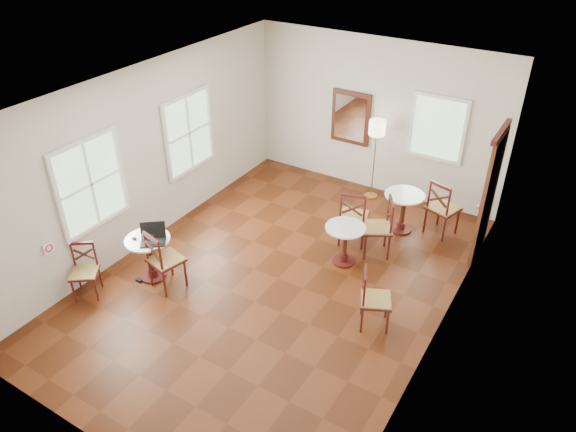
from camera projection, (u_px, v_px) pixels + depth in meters
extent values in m
plane|color=#50210D|center=(278.00, 278.00, 8.51)|extent=(7.00, 7.00, 0.00)
cube|color=beige|center=(376.00, 117.00, 10.25)|extent=(5.00, 0.02, 3.00)
cube|color=beige|center=(82.00, 351.00, 5.18)|extent=(5.00, 0.02, 3.00)
cube|color=beige|center=(148.00, 156.00, 8.82)|extent=(0.02, 7.00, 3.00)
cube|color=beige|center=(450.00, 249.00, 6.61)|extent=(0.02, 7.00, 3.00)
cube|color=white|center=(276.00, 94.00, 6.92)|extent=(5.00, 7.00, 0.02)
cube|color=#542D18|center=(489.00, 196.00, 8.61)|extent=(0.06, 0.90, 2.10)
cube|color=#4E1713|center=(502.00, 132.00, 8.03)|extent=(0.08, 1.02, 0.08)
sphere|color=#BF8C3F|center=(479.00, 207.00, 8.43)|extent=(0.07, 0.07, 0.07)
cube|color=#451D12|center=(351.00, 118.00, 10.50)|extent=(0.80, 0.05, 1.05)
cube|color=white|center=(350.00, 118.00, 10.47)|extent=(0.64, 0.02, 0.88)
cube|color=white|center=(48.00, 248.00, 7.58)|extent=(0.02, 0.16, 0.16)
torus|color=red|center=(49.00, 248.00, 7.57)|extent=(0.02, 0.12, 0.12)
cube|color=white|center=(91.00, 184.00, 7.91)|extent=(0.06, 1.22, 1.42)
cube|color=white|center=(189.00, 133.00, 9.50)|extent=(0.06, 1.22, 1.42)
cube|color=white|center=(437.00, 128.00, 9.67)|extent=(1.02, 0.06, 1.22)
cylinder|color=#4E1713|center=(153.00, 276.00, 8.54)|extent=(0.39, 0.39, 0.04)
cylinder|color=#4E1713|center=(153.00, 272.00, 8.50)|extent=(0.16, 0.16, 0.12)
cylinder|color=#451D12|center=(150.00, 257.00, 8.34)|extent=(0.09, 0.09, 0.59)
cylinder|color=#4E1713|center=(148.00, 242.00, 8.20)|extent=(0.14, 0.14, 0.06)
cylinder|color=white|center=(147.00, 240.00, 8.17)|extent=(0.69, 0.69, 0.03)
cylinder|color=#4E1713|center=(343.00, 261.00, 8.87)|extent=(0.37, 0.37, 0.04)
cylinder|color=#4E1713|center=(344.00, 257.00, 8.83)|extent=(0.15, 0.15, 0.11)
cylinder|color=#451D12|center=(345.00, 243.00, 8.69)|extent=(0.08, 0.08, 0.55)
cylinder|color=#4E1713|center=(345.00, 230.00, 8.55)|extent=(0.13, 0.13, 0.06)
cylinder|color=white|center=(346.00, 228.00, 8.53)|extent=(0.65, 0.65, 0.03)
cylinder|color=#4E1713|center=(400.00, 229.00, 9.68)|extent=(0.39, 0.39, 0.04)
cylinder|color=#4E1713|center=(401.00, 225.00, 9.64)|extent=(0.16, 0.16, 0.12)
cylinder|color=#451D12|center=(403.00, 211.00, 9.48)|extent=(0.09, 0.09, 0.59)
cylinder|color=#4E1713|center=(405.00, 197.00, 9.34)|extent=(0.14, 0.14, 0.06)
cylinder|color=white|center=(405.00, 195.00, 9.31)|extent=(0.69, 0.69, 0.03)
cylinder|color=#4E1713|center=(186.00, 273.00, 8.25)|extent=(0.04, 0.04, 0.47)
cylinder|color=#4E1713|center=(165.00, 284.00, 8.02)|extent=(0.04, 0.04, 0.47)
cylinder|color=#4E1713|center=(171.00, 262.00, 8.47)|extent=(0.04, 0.04, 0.47)
cylinder|color=#4E1713|center=(150.00, 273.00, 8.25)|extent=(0.04, 0.04, 0.47)
cube|color=#4E1713|center=(166.00, 260.00, 8.12)|extent=(0.56, 0.56, 0.03)
cube|color=#9E7E40|center=(166.00, 259.00, 8.11)|extent=(0.53, 0.53, 0.04)
cylinder|color=#4E1713|center=(160.00, 257.00, 7.76)|extent=(0.04, 0.04, 0.52)
cylinder|color=#4E1713|center=(146.00, 246.00, 7.98)|extent=(0.04, 0.04, 0.52)
cube|color=#4E1713|center=(151.00, 238.00, 7.74)|extent=(0.40, 0.13, 0.05)
cube|color=#451D12|center=(153.00, 251.00, 7.87)|extent=(0.34, 0.11, 0.23)
cube|color=#451D12|center=(153.00, 251.00, 7.87)|extent=(0.34, 0.11, 0.23)
cylinder|color=#4E1713|center=(74.00, 291.00, 7.94)|extent=(0.03, 0.03, 0.40)
cylinder|color=#4E1713|center=(79.00, 278.00, 8.21)|extent=(0.03, 0.03, 0.40)
cylinder|color=#4E1713|center=(96.00, 290.00, 7.96)|extent=(0.03, 0.03, 0.40)
cylinder|color=#4E1713|center=(100.00, 277.00, 8.23)|extent=(0.03, 0.03, 0.40)
cube|color=#4E1713|center=(84.00, 273.00, 7.97)|extent=(0.55, 0.55, 0.03)
cube|color=#9E7E40|center=(84.00, 272.00, 7.97)|extent=(0.52, 0.52, 0.04)
cylinder|color=#4E1713|center=(73.00, 255.00, 7.98)|extent=(0.03, 0.03, 0.44)
cylinder|color=#4E1713|center=(95.00, 254.00, 8.01)|extent=(0.03, 0.03, 0.44)
cube|color=#4E1713|center=(81.00, 243.00, 7.89)|extent=(0.29, 0.23, 0.04)
cube|color=#451D12|center=(84.00, 254.00, 7.99)|extent=(0.24, 0.19, 0.20)
cube|color=#451D12|center=(84.00, 254.00, 7.99)|extent=(0.24, 0.19, 0.20)
cylinder|color=#4E1713|center=(366.00, 225.00, 9.37)|extent=(0.04, 0.04, 0.49)
cylinder|color=#4E1713|center=(362.00, 237.00, 9.06)|extent=(0.04, 0.04, 0.49)
cylinder|color=#4E1713|center=(344.00, 222.00, 9.47)|extent=(0.04, 0.04, 0.49)
cylinder|color=#4E1713|center=(339.00, 234.00, 9.15)|extent=(0.04, 0.04, 0.49)
cube|color=#4E1713|center=(354.00, 217.00, 9.13)|extent=(0.58, 0.58, 0.03)
cube|color=#9E7E40|center=(354.00, 216.00, 9.12)|extent=(0.56, 0.56, 0.04)
cylinder|color=#4E1713|center=(364.00, 211.00, 8.78)|extent=(0.04, 0.04, 0.54)
cylinder|color=#4E1713|center=(341.00, 208.00, 8.88)|extent=(0.04, 0.04, 0.54)
cube|color=#4E1713|center=(353.00, 196.00, 8.70)|extent=(0.41, 0.14, 0.05)
cube|color=#451D12|center=(352.00, 209.00, 8.82)|extent=(0.35, 0.12, 0.24)
cube|color=#451D12|center=(352.00, 209.00, 8.82)|extent=(0.35, 0.12, 0.24)
cylinder|color=#4E1713|center=(387.00, 322.00, 7.36)|extent=(0.03, 0.03, 0.44)
cylinder|color=#4E1713|center=(362.00, 320.00, 7.40)|extent=(0.03, 0.03, 0.44)
cylinder|color=#4E1713|center=(387.00, 305.00, 7.66)|extent=(0.03, 0.03, 0.44)
cylinder|color=#4E1713|center=(362.00, 303.00, 7.69)|extent=(0.03, 0.03, 0.44)
cube|color=#4E1713|center=(376.00, 300.00, 7.41)|extent=(0.56, 0.56, 0.03)
cube|color=#9E7E40|center=(376.00, 299.00, 7.40)|extent=(0.54, 0.54, 0.04)
cylinder|color=#4E1713|center=(364.00, 294.00, 7.16)|extent=(0.03, 0.03, 0.48)
cylinder|color=#4E1713|center=(364.00, 278.00, 7.45)|extent=(0.03, 0.03, 0.48)
cube|color=#4E1713|center=(365.00, 273.00, 7.18)|extent=(0.18, 0.35, 0.05)
cube|color=#451D12|center=(364.00, 285.00, 7.30)|extent=(0.15, 0.30, 0.21)
cube|color=#451D12|center=(364.00, 285.00, 7.30)|extent=(0.15, 0.30, 0.21)
cylinder|color=#4E1713|center=(457.00, 222.00, 9.47)|extent=(0.04, 0.04, 0.49)
cylinder|color=#4E1713|center=(444.00, 230.00, 9.25)|extent=(0.04, 0.04, 0.49)
cylinder|color=#4E1713|center=(439.00, 213.00, 9.72)|extent=(0.04, 0.04, 0.49)
cylinder|color=#4E1713|center=(425.00, 220.00, 9.50)|extent=(0.04, 0.04, 0.49)
cube|color=#4E1713|center=(443.00, 209.00, 9.35)|extent=(0.61, 0.61, 0.03)
cube|color=#9E7E40|center=(443.00, 208.00, 9.34)|extent=(0.58, 0.58, 0.04)
cylinder|color=#4E1713|center=(448.00, 204.00, 8.98)|extent=(0.04, 0.04, 0.55)
cylinder|color=#4E1713|center=(429.00, 195.00, 9.23)|extent=(0.04, 0.04, 0.55)
cube|color=#4E1713|center=(441.00, 186.00, 8.97)|extent=(0.41, 0.17, 0.05)
cube|color=#451D12|center=(439.00, 198.00, 9.10)|extent=(0.34, 0.14, 0.24)
cube|color=#451D12|center=(439.00, 198.00, 9.10)|extent=(0.34, 0.14, 0.24)
cylinder|color=#4E1713|center=(363.00, 234.00, 9.14)|extent=(0.04, 0.04, 0.48)
cylinder|color=#4E1713|center=(386.00, 234.00, 9.13)|extent=(0.04, 0.04, 0.48)
cylinder|color=#4E1713|center=(365.00, 247.00, 8.81)|extent=(0.04, 0.04, 0.48)
cylinder|color=#4E1713|center=(389.00, 248.00, 8.81)|extent=(0.04, 0.04, 0.48)
cube|color=#4E1713|center=(377.00, 228.00, 8.84)|extent=(0.65, 0.65, 0.03)
cube|color=#9E7E40|center=(377.00, 227.00, 8.83)|extent=(0.62, 0.62, 0.04)
cylinder|color=#4E1713|center=(389.00, 209.00, 8.86)|extent=(0.04, 0.04, 0.54)
cylinder|color=#4E1713|center=(392.00, 221.00, 8.54)|extent=(0.04, 0.04, 0.54)
cube|color=#4E1713|center=(392.00, 202.00, 8.57)|extent=(0.24, 0.37, 0.05)
cube|color=#451D12|center=(390.00, 214.00, 8.69)|extent=(0.20, 0.31, 0.24)
cube|color=#451D12|center=(390.00, 214.00, 8.69)|extent=(0.20, 0.31, 0.24)
cylinder|color=#BF8C3F|center=(371.00, 196.00, 10.70)|extent=(0.25, 0.25, 0.03)
cylinder|color=#BF8C3F|center=(374.00, 163.00, 10.33)|extent=(0.02, 0.02, 1.46)
cylinder|color=beige|center=(377.00, 128.00, 9.94)|extent=(0.31, 0.31, 0.27)
cube|color=black|center=(153.00, 242.00, 8.07)|extent=(0.46, 0.44, 0.02)
cube|color=black|center=(153.00, 241.00, 8.07)|extent=(0.33, 0.31, 0.00)
cube|color=black|center=(153.00, 230.00, 8.12)|extent=(0.34, 0.29, 0.25)
cube|color=silver|center=(153.00, 230.00, 8.12)|extent=(0.29, 0.25, 0.21)
ellipsoid|color=black|center=(134.00, 238.00, 8.14)|extent=(0.11, 0.10, 0.04)
cylinder|color=#0F1934|center=(144.00, 237.00, 8.11)|extent=(0.08, 0.08, 0.10)
torus|color=#0F1934|center=(147.00, 238.00, 8.08)|extent=(0.07, 0.01, 0.07)
cylinder|color=white|center=(154.00, 237.00, 8.12)|extent=(0.06, 0.06, 0.09)
cube|color=black|center=(139.00, 280.00, 8.44)|extent=(0.10, 0.06, 0.04)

